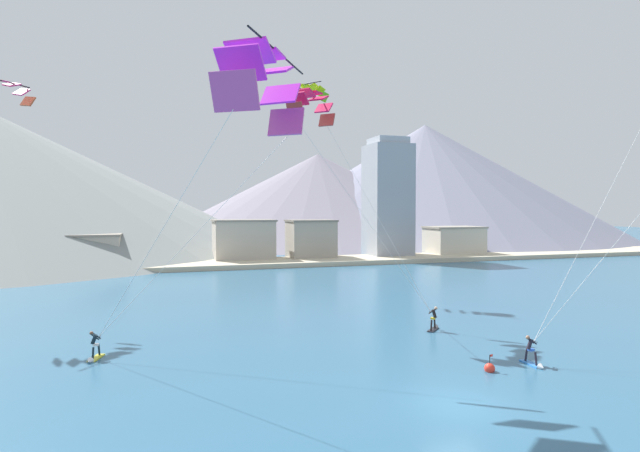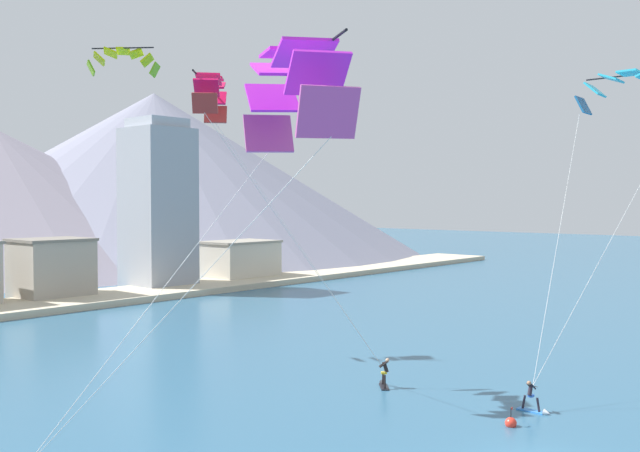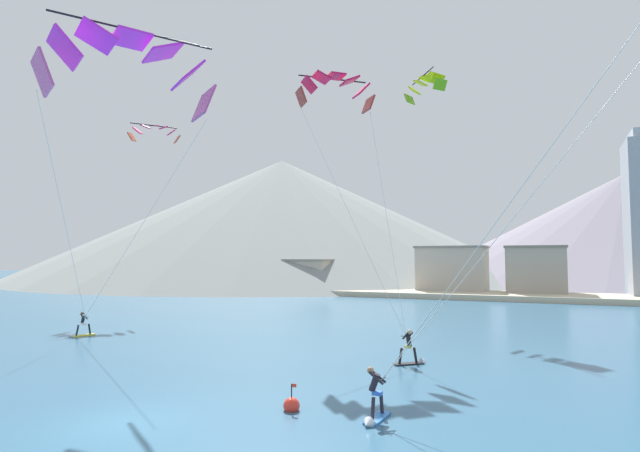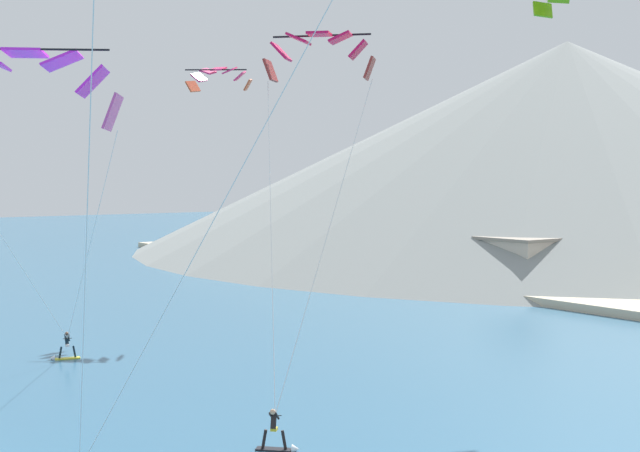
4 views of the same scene
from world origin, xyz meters
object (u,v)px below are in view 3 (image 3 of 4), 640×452
(kitesurfer_near_trail, at_px, (412,353))
(parafoil_kite_distant_high_outer, at_px, (154,131))
(kitesurfer_mid_center, at_px, (374,405))
(parafoil_kite_near_trail, at_px, (336,89))
(race_marker_buoy, at_px, (292,406))
(kitesurfer_near_lead, at_px, (80,329))
(parafoil_kite_distant_low_drift, at_px, (425,84))
(parafoil_kite_near_lead, at_px, (130,62))

(kitesurfer_near_trail, height_order, parafoil_kite_distant_high_outer, parafoil_kite_distant_high_outer)
(kitesurfer_mid_center, bearing_deg, parafoil_kite_distant_high_outer, 142.87)
(parafoil_kite_near_trail, bearing_deg, race_marker_buoy, -72.61)
(kitesurfer_near_lead, height_order, kitesurfer_near_trail, kitesurfer_near_trail)
(parafoil_kite_distant_low_drift, bearing_deg, kitesurfer_near_lead, -131.03)
(parafoil_kite_near_trail, relative_size, parafoil_kite_distant_low_drift, 3.62)
(parafoil_kite_distant_low_drift, xyz_separation_m, race_marker_buoy, (1.77, -29.61, -20.93))
(kitesurfer_near_lead, distance_m, kitesurfer_mid_center, 24.51)
(parafoil_kite_near_trail, height_order, parafoil_kite_distant_high_outer, parafoil_kite_distant_high_outer)
(kitesurfer_near_lead, relative_size, parafoil_kite_near_lead, 0.12)
(kitesurfer_near_trail, distance_m, parafoil_kite_near_lead, 20.46)
(kitesurfer_near_trail, bearing_deg, parafoil_kite_distant_high_outer, 153.65)
(parafoil_kite_near_trail, bearing_deg, kitesurfer_near_lead, -153.74)
(parafoil_kite_near_trail, bearing_deg, parafoil_kite_near_lead, -117.24)
(parafoil_kite_distant_high_outer, distance_m, race_marker_buoy, 41.70)
(kitesurfer_near_trail, bearing_deg, parafoil_kite_near_trail, 134.34)
(kitesurfer_mid_center, relative_size, parafoil_kite_near_lead, 0.11)
(parafoil_kite_distant_low_drift, distance_m, race_marker_buoy, 36.30)
(parafoil_kite_near_trail, distance_m, parafoil_kite_distant_high_outer, 25.20)
(parafoil_kite_distant_high_outer, bearing_deg, parafoil_kite_distant_low_drift, 11.54)
(kitesurfer_mid_center, xyz_separation_m, parafoil_kite_distant_low_drift, (-4.64, 29.50, 20.60))
(kitesurfer_near_lead, distance_m, parafoil_kite_near_lead, 17.87)
(kitesurfer_near_trail, relative_size, kitesurfer_mid_center, 1.02)
(kitesurfer_mid_center, distance_m, parafoil_kite_distant_high_outer, 43.54)
(parafoil_kite_near_lead, height_order, parafoil_kite_distant_high_outer, parafoil_kite_distant_high_outer)
(kitesurfer_near_lead, relative_size, kitesurfer_near_trail, 1.00)
(kitesurfer_near_lead, bearing_deg, kitesurfer_mid_center, -19.90)
(kitesurfer_near_trail, distance_m, kitesurfer_mid_center, 8.83)
(kitesurfer_near_trail, xyz_separation_m, parafoil_kite_distant_low_drift, (-3.67, 20.72, 20.54))
(kitesurfer_near_lead, bearing_deg, kitesurfer_near_trail, 1.13)
(kitesurfer_near_trail, xyz_separation_m, parafoil_kite_near_lead, (-13.24, -5.28, 14.68))
(kitesurfer_near_lead, bearing_deg, parafoil_kite_near_trail, 26.26)
(parafoil_kite_near_lead, relative_size, parafoil_kite_distant_high_outer, 3.24)
(kitesurfer_mid_center, relative_size, parafoil_kite_distant_low_drift, 0.39)
(parafoil_kite_near_lead, relative_size, parafoil_kite_near_trail, 0.93)
(parafoil_kite_distant_high_outer, bearing_deg, parafoil_kite_near_trail, -18.90)
(kitesurfer_near_trail, distance_m, parafoil_kite_distant_low_drift, 29.41)
(kitesurfer_mid_center, bearing_deg, parafoil_kite_near_trail, 116.42)
(kitesurfer_mid_center, distance_m, parafoil_kite_near_trail, 24.07)
(kitesurfer_mid_center, bearing_deg, kitesurfer_near_lead, 160.10)
(parafoil_kite_distant_high_outer, distance_m, parafoil_kite_distant_low_drift, 27.72)
(parafoil_kite_near_trail, bearing_deg, kitesurfer_near_trail, -45.66)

